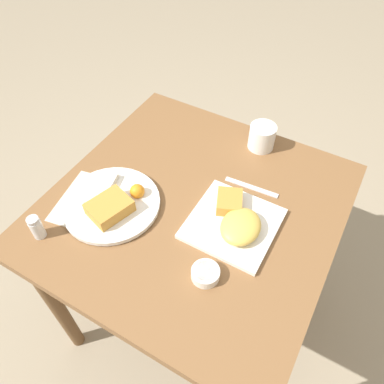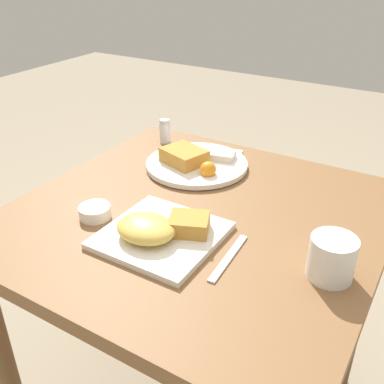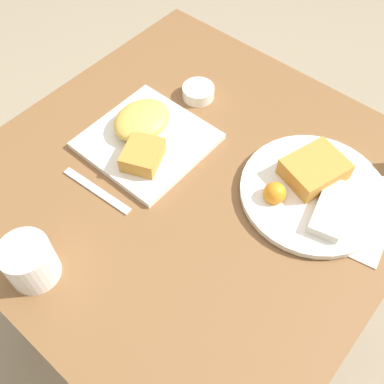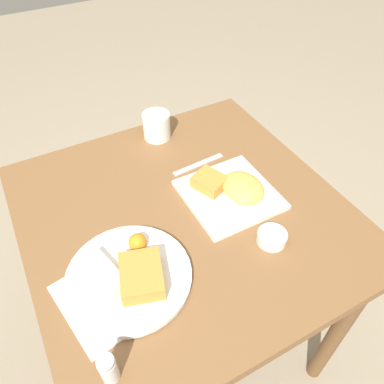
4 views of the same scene
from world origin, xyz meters
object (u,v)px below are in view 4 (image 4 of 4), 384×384
Objects in this scene: plate_square_near at (232,190)px; sauce_ramekin at (272,237)px; butter_knife at (198,164)px; salt_shaker at (109,370)px; coffee_mug at (157,126)px; plate_oval_far at (130,274)px.

plate_square_near reaches higher than sauce_ramekin.
butter_knife is at bearing 3.39° from sauce_ramekin.
butter_knife is (0.45, -0.44, -0.03)m from salt_shaker.
sauce_ramekin is at bearing -172.43° from coffee_mug.
plate_oval_far is at bearing 108.47° from plate_square_near.
plate_oval_far is 0.43m from butter_knife.
salt_shaker is 0.75m from coffee_mug.
butter_knife is (0.34, 0.02, -0.01)m from sauce_ramekin.
plate_square_near is at bearing -168.98° from coffee_mug.
coffee_mug is at bearing -79.00° from butter_knife.
plate_oval_far reaches higher than sauce_ramekin.
plate_square_near is 1.40× the size of butter_knife.
plate_oval_far is at bearing -31.79° from salt_shaker.
plate_square_near is at bearing 92.52° from butter_knife.
salt_shaker reaches higher than sauce_ramekin.
butter_knife is 0.20m from coffee_mug.
plate_oval_far reaches higher than butter_knife.
plate_oval_far is 0.35m from sauce_ramekin.
coffee_mug reaches higher than butter_knife.
plate_square_near is 0.18m from sauce_ramekin.
sauce_ramekin is (-0.06, -0.35, -0.00)m from plate_oval_far.
coffee_mug is (0.53, 0.07, 0.03)m from sauce_ramekin.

